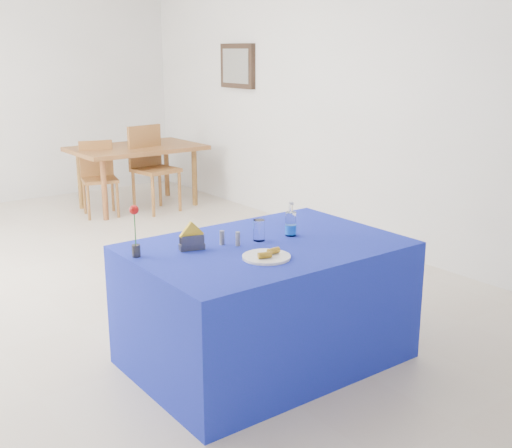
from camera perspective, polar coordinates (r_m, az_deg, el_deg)
The scene contains 16 objects.
floor at distance 5.59m, azimuth -12.95°, elevation -4.89°, with size 7.00×7.00×0.00m, color beige.
room_shell at distance 5.27m, azimuth -14.10°, elevation 13.29°, with size 7.00×7.00×7.00m.
picture_frame at distance 7.88m, azimuth -1.65°, elevation 13.86°, with size 0.06×0.64×0.52m, color black.
picture_art at distance 7.86m, azimuth -1.80°, elevation 13.86°, with size 0.02×0.52×0.40m, color #998C66.
plate at distance 3.58m, azimuth 0.93°, elevation -2.94°, with size 0.27×0.27×0.01m, color silver.
drinking_glass at distance 3.89m, azimuth 0.26°, elevation -0.57°, with size 0.07×0.07×0.13m, color white.
salt_shaker at distance 3.80m, azimuth -1.63°, elevation -1.33°, with size 0.03×0.03×0.09m, color slate.
pepper_shaker at distance 3.83m, azimuth -3.04°, elevation -1.22°, with size 0.03×0.03×0.09m, color slate.
blue_table at distance 3.97m, azimuth 0.89°, elevation -7.03°, with size 1.60×1.10×0.76m.
water_bottle at distance 4.01m, azimuth 3.10°, elevation -0.05°, with size 0.07×0.07×0.21m.
napkin_holder at distance 3.74m, azimuth -5.73°, elevation -1.56°, with size 0.16×0.10×0.17m.
rose_vase at distance 3.63m, azimuth -10.69°, elevation -0.66°, with size 0.05×0.05×0.30m.
oak_table at distance 7.98m, azimuth -10.57°, elevation 6.26°, with size 1.53×0.99×0.76m.
chair_bg_left at distance 7.74m, azimuth -13.84°, elevation 4.45°, with size 0.47×0.47×0.86m.
chair_bg_right at distance 7.81m, azimuth -9.33°, elevation 5.45°, with size 0.52×0.52×1.02m.
banana_pieces at distance 3.57m, azimuth 1.19°, elevation -2.58°, with size 0.17×0.08×0.03m.
Camera 1 is at (-2.05, -4.85, 1.88)m, focal length 45.00 mm.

